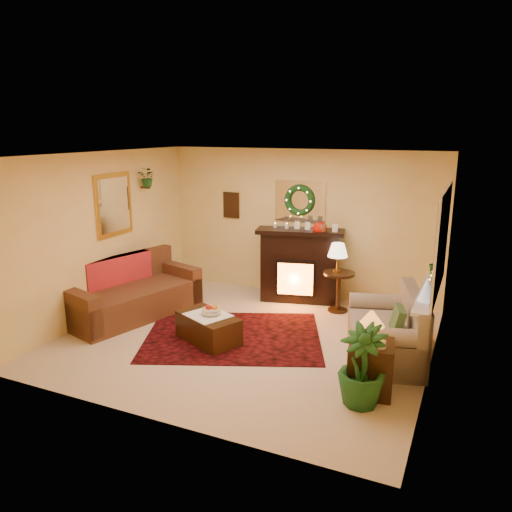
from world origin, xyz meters
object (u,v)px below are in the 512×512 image
at_px(loveseat, 385,326).
at_px(coffee_table, 208,327).
at_px(sofa, 133,290).
at_px(side_table_round, 338,292).
at_px(end_table_square, 370,370).
at_px(fireplace, 300,270).

bearing_deg(loveseat, coffee_table, 177.00).
relative_size(sofa, side_table_round, 3.23).
bearing_deg(side_table_round, end_table_square, -66.97).
relative_size(end_table_square, coffee_table, 0.65).
distance_m(loveseat, coffee_table, 2.42).
bearing_deg(end_table_square, fireplace, 123.99).
height_order(sofa, fireplace, fireplace).
bearing_deg(side_table_round, sofa, -152.01).
distance_m(sofa, side_table_round, 3.33).
relative_size(sofa, coffee_table, 2.32).
bearing_deg(loveseat, end_table_square, -104.52).
xyz_separation_m(loveseat, coffee_table, (-2.35, -0.54, -0.21)).
relative_size(fireplace, coffee_table, 1.42).
bearing_deg(fireplace, loveseat, -56.16).
xyz_separation_m(fireplace, coffee_table, (-0.59, -2.17, -0.34)).
xyz_separation_m(side_table_round, coffee_table, (-1.35, -1.94, -0.12)).
distance_m(fireplace, side_table_round, 0.83).
xyz_separation_m(side_table_round, end_table_square, (1.02, -2.41, -0.06)).
relative_size(sofa, end_table_square, 3.56).
xyz_separation_m(end_table_square, coffee_table, (-2.38, 0.47, -0.06)).
height_order(fireplace, coffee_table, fireplace).
height_order(fireplace, loveseat, fireplace).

